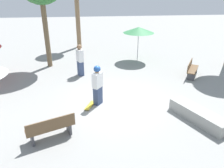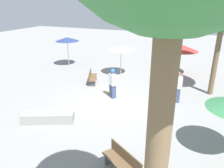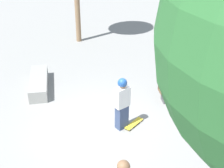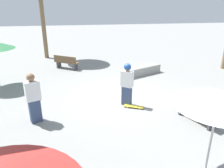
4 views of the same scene
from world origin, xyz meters
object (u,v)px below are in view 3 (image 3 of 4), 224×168
Objects in this scene: skater_main at (122,102)px; concrete_ledge at (39,83)px; skateboard at (134,124)px; bench_far at (180,89)px.

skater_main is 4.17m from concrete_ledge.
concrete_ledge reaches higher than skateboard.
skateboard is at bearing 69.70° from concrete_ledge.
skateboard is 0.49× the size of bench_far.
bench_far is at bearing -8.98° from skateboard.
concrete_ledge is (-1.73, -3.73, -0.72)m from skater_main.
concrete_ledge is at bearing 102.59° from skater_main.
bench_far is at bearing 0.54° from skater_main.
skater_main is at bearing 145.01° from skateboard.
concrete_ledge is at bearing 93.86° from skateboard.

